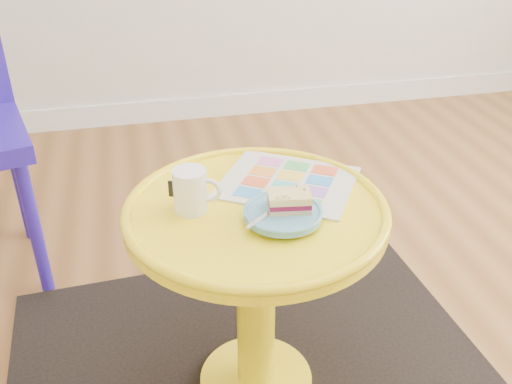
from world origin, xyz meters
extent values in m
plane|color=brown|center=(0.00, 0.00, 0.00)|extent=(4.00, 4.00, 0.00)
cube|color=white|center=(0.00, 1.99, 0.06)|extent=(4.00, 0.02, 0.12)
cube|color=black|center=(-0.44, 0.10, 0.00)|extent=(1.36, 1.17, 0.01)
cylinder|color=yellow|center=(-0.44, 0.10, 0.01)|extent=(0.30, 0.30, 0.03)
cylinder|color=yellow|center=(-0.44, 0.10, 0.28)|extent=(0.10, 0.10, 0.50)
cylinder|color=yellow|center=(-0.44, 0.10, 0.54)|extent=(0.59, 0.59, 0.03)
cylinder|color=#2B18A0|center=(-1.02, 0.64, 0.23)|extent=(0.04, 0.04, 0.46)
cylinder|color=#2B18A0|center=(-1.10, 0.98, 0.23)|extent=(0.04, 0.04, 0.46)
cube|color=silver|center=(-0.34, 0.19, 0.56)|extent=(0.40, 0.38, 0.01)
cylinder|color=white|center=(-0.58, 0.12, 0.61)|extent=(0.07, 0.07, 0.10)
torus|color=white|center=(-0.54, 0.11, 0.61)|extent=(0.06, 0.03, 0.06)
cylinder|color=#D1B78C|center=(-0.58, 0.12, 0.65)|extent=(0.07, 0.07, 0.01)
cylinder|color=#5693B6|center=(-0.39, 0.04, 0.57)|extent=(0.07, 0.07, 0.01)
cylinder|color=#5693B6|center=(-0.39, 0.04, 0.58)|extent=(0.17, 0.17, 0.01)
cube|color=#D3BC8C|center=(-0.38, 0.04, 0.59)|extent=(0.10, 0.07, 0.01)
cube|color=maroon|center=(-0.38, 0.04, 0.60)|extent=(0.10, 0.07, 0.01)
cube|color=#EADB8C|center=(-0.38, 0.04, 0.62)|extent=(0.10, 0.07, 0.02)
cube|color=silver|center=(-0.44, 0.02, 0.59)|extent=(0.09, 0.08, 0.00)
cube|color=silver|center=(-0.39, 0.07, 0.59)|extent=(0.04, 0.04, 0.00)
camera|label=1|loc=(-0.68, -0.95, 1.22)|focal=40.00mm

